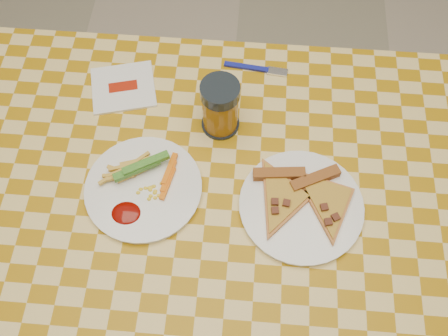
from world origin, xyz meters
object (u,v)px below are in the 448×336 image
(plate_right, at_px, (301,207))
(drink_glass, at_px, (220,107))
(table, at_px, (207,222))
(plate_left, at_px, (144,189))

(plate_right, distance_m, drink_glass, 0.26)
(table, xyz_separation_m, plate_right, (0.19, 0.02, 0.08))
(plate_left, bearing_deg, table, -13.18)
(drink_glass, bearing_deg, plate_left, -129.70)
(plate_left, height_order, drink_glass, drink_glass)
(plate_left, relative_size, plate_right, 0.96)
(table, bearing_deg, plate_left, 166.82)
(table, relative_size, plate_left, 5.52)
(table, bearing_deg, drink_glass, 86.55)
(plate_left, bearing_deg, plate_right, -2.45)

